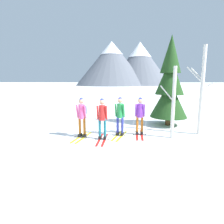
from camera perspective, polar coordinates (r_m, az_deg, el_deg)
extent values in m
plane|color=white|center=(8.27, -1.26, -7.91)|extent=(400.00, 400.00, 0.00)
cube|color=yellow|center=(8.36, -8.62, -7.75)|extent=(0.44, 1.64, 0.02)
cube|color=yellow|center=(8.45, -10.00, -7.60)|extent=(0.44, 1.64, 0.02)
cube|color=black|center=(8.43, -8.35, -7.10)|extent=(0.16, 0.28, 0.12)
cylinder|color=#B76019|center=(8.31, -8.43, -4.08)|extent=(0.11, 0.11, 0.84)
cube|color=black|center=(8.52, -9.72, -6.96)|extent=(0.16, 0.28, 0.12)
cylinder|color=#B76019|center=(8.40, -9.81, -3.97)|extent=(0.11, 0.11, 0.84)
cylinder|color=#E55193|center=(8.23, -9.24, 0.11)|extent=(0.28, 0.28, 0.63)
sphere|color=tan|center=(8.17, -9.33, 3.30)|extent=(0.23, 0.23, 0.23)
sphere|color=#2D389E|center=(8.16, -9.34, 3.77)|extent=(0.17, 0.17, 0.17)
cylinder|color=#E55193|center=(8.10, -8.26, 0.11)|extent=(0.12, 0.21, 0.60)
cylinder|color=#E55193|center=(8.25, -10.55, 0.22)|extent=(0.12, 0.21, 0.60)
cylinder|color=#A5A5AD|center=(8.06, -7.92, -3.84)|extent=(0.02, 0.02, 1.25)
cylinder|color=black|center=(8.21, -7.83, -7.68)|extent=(0.07, 0.07, 0.01)
cylinder|color=#A5A5AD|center=(8.29, -11.36, -3.56)|extent=(0.02, 0.02, 1.25)
cylinder|color=black|center=(8.43, -11.23, -7.31)|extent=(0.07, 0.07, 0.01)
cube|color=#384C99|center=(8.38, -8.76, 0.51)|extent=(0.29, 0.21, 0.36)
cube|color=red|center=(7.99, -2.25, -8.46)|extent=(0.15, 1.66, 0.02)
cube|color=red|center=(8.03, -3.82, -8.40)|extent=(0.15, 1.66, 0.02)
cube|color=black|center=(8.07, -2.16, -7.77)|extent=(0.12, 0.26, 0.12)
cylinder|color=#1E6B7A|center=(7.94, -2.18, -4.62)|extent=(0.11, 0.11, 0.84)
cube|color=black|center=(8.10, -3.72, -7.72)|extent=(0.12, 0.26, 0.12)
cylinder|color=#1E6B7A|center=(7.97, -3.75, -4.57)|extent=(0.11, 0.11, 0.84)
cylinder|color=red|center=(7.83, -3.01, -0.25)|extent=(0.28, 0.28, 0.63)
sphere|color=tan|center=(7.76, -3.04, 3.10)|extent=(0.23, 0.23, 0.23)
sphere|color=#2D389E|center=(7.75, -3.04, 3.60)|extent=(0.17, 0.17, 0.17)
cylinder|color=red|center=(7.74, -1.75, -0.23)|extent=(0.09, 0.20, 0.60)
cylinder|color=red|center=(7.79, -4.38, -0.18)|extent=(0.09, 0.20, 0.60)
cylinder|color=#A5A5AD|center=(7.73, -1.18, -4.34)|extent=(0.02, 0.02, 1.25)
cylinder|color=black|center=(7.88, -1.17, -8.34)|extent=(0.07, 0.07, 0.01)
cylinder|color=#A5A5AD|center=(7.81, -5.13, -4.23)|extent=(0.02, 0.02, 1.25)
cylinder|color=black|center=(7.96, -5.07, -8.19)|extent=(0.07, 0.07, 0.01)
cube|color=#384C99|center=(7.99, -2.83, 0.18)|extent=(0.27, 0.17, 0.36)
cube|color=yellow|center=(8.50, 2.96, -7.35)|extent=(0.51, 1.61, 0.02)
cube|color=yellow|center=(8.56, 1.53, -7.22)|extent=(0.51, 1.61, 0.02)
cube|color=black|center=(8.57, 3.15, -6.72)|extent=(0.17, 0.28, 0.12)
cylinder|color=#2D389E|center=(8.46, 3.17, -3.73)|extent=(0.11, 0.11, 0.84)
cube|color=black|center=(8.63, 1.73, -6.59)|extent=(0.17, 0.28, 0.12)
cylinder|color=#2D389E|center=(8.51, 1.74, -3.63)|extent=(0.11, 0.11, 0.84)
cylinder|color=#238C42|center=(8.36, 2.49, 0.41)|extent=(0.28, 0.28, 0.63)
sphere|color=tan|center=(8.30, 2.51, 3.55)|extent=(0.23, 0.23, 0.23)
sphere|color=#2D389E|center=(8.29, 2.51, 4.02)|extent=(0.17, 0.17, 0.17)
cylinder|color=#238C42|center=(8.26, 3.57, 0.40)|extent=(0.13, 0.22, 0.60)
cylinder|color=#238C42|center=(8.35, 1.19, 0.53)|extent=(0.13, 0.22, 0.60)
cylinder|color=#A5A5AD|center=(8.23, 3.93, -3.48)|extent=(0.02, 0.02, 1.26)
cylinder|color=black|center=(8.37, 3.88, -7.27)|extent=(0.07, 0.07, 0.01)
cylinder|color=#A5A5AD|center=(8.37, 0.34, -3.22)|extent=(0.02, 0.02, 1.26)
cylinder|color=black|center=(8.52, 0.34, -6.95)|extent=(0.07, 0.07, 0.01)
cube|color=#99661E|center=(8.52, 2.80, 0.79)|extent=(0.29, 0.22, 0.36)
cube|color=red|center=(8.76, 9.09, -6.95)|extent=(0.19, 1.63, 0.02)
cube|color=red|center=(8.75, 7.64, -6.93)|extent=(0.19, 1.63, 0.02)
cube|color=black|center=(8.83, 9.07, -6.33)|extent=(0.13, 0.27, 0.12)
cylinder|color=#B76019|center=(8.72, 9.15, -3.47)|extent=(0.11, 0.11, 0.82)
cube|color=black|center=(8.83, 7.64, -6.30)|extent=(0.13, 0.27, 0.12)
cylinder|color=#B76019|center=(8.71, 7.70, -3.45)|extent=(0.11, 0.11, 0.82)
cylinder|color=purple|center=(8.60, 8.53, 0.44)|extent=(0.28, 0.28, 0.62)
sphere|color=tan|center=(8.54, 8.60, 3.44)|extent=(0.22, 0.22, 0.22)
sphere|color=#2D389E|center=(8.53, 8.62, 3.89)|extent=(0.17, 0.17, 0.17)
cylinder|color=purple|center=(8.55, 9.75, 0.46)|extent=(0.09, 0.20, 0.59)
cylinder|color=purple|center=(8.54, 7.33, 0.51)|extent=(0.09, 0.20, 0.59)
cylinder|color=#A5A5AD|center=(8.54, 10.29, -3.20)|extent=(0.02, 0.02, 1.24)
cylinder|color=black|center=(8.68, 10.18, -6.80)|extent=(0.07, 0.07, 0.01)
cylinder|color=#A5A5AD|center=(8.52, 6.66, -3.14)|extent=(0.02, 0.02, 1.24)
cylinder|color=black|center=(8.66, 6.59, -6.74)|extent=(0.07, 0.07, 0.01)
cube|color=#384C99|center=(8.76, 8.50, 0.81)|extent=(0.27, 0.17, 0.36)
cylinder|color=#51381E|center=(10.94, 16.72, -1.40)|extent=(0.29, 0.29, 0.94)
cone|color=#1E4219|center=(10.80, 16.97, 3.79)|extent=(2.02, 2.02, 1.99)
cone|color=#1E4219|center=(10.75, 17.31, 10.46)|extent=(1.54, 1.54, 1.99)
cone|color=#1E4219|center=(10.84, 17.63, 16.56)|extent=(1.10, 1.10, 1.99)
cylinder|color=silver|center=(8.39, 18.23, 2.64)|extent=(0.15, 0.15, 3.08)
cylinder|color=silver|center=(8.63, 18.52, 3.29)|extent=(0.22, 0.52, 0.51)
cylinder|color=silver|center=(8.36, 16.41, 5.49)|extent=(0.59, 0.22, 0.70)
cylinder|color=silver|center=(9.40, 25.72, 5.78)|extent=(0.16, 0.16, 4.03)
cylinder|color=silver|center=(9.49, 24.43, 10.62)|extent=(0.44, 0.45, 0.57)
cylinder|color=silver|center=(9.35, 27.19, 7.10)|extent=(0.39, 0.33, 0.32)
cylinder|color=silver|center=(9.41, 23.90, 10.39)|extent=(0.67, 0.36, 0.77)
cone|color=slate|center=(89.96, -0.12, 14.53)|extent=(33.49, 33.49, 20.10)
cone|color=white|center=(90.81, -0.12, 18.93)|extent=(10.70, 10.70, 6.12)
cone|color=slate|center=(95.11, 8.39, 14.32)|extent=(30.45, 30.45, 20.62)
cone|color=white|center=(95.88, 8.49, 18.27)|extent=(11.40, 11.40, 7.35)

